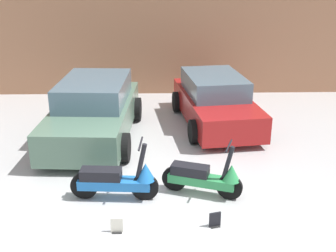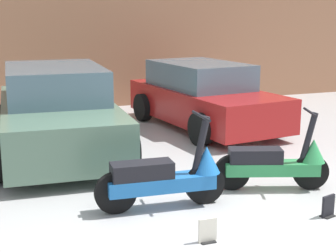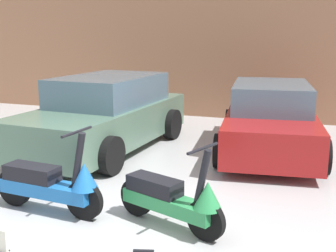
# 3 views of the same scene
# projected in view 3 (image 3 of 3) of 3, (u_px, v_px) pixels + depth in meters

# --- Properties ---
(ground_plane) EXTENTS (28.00, 28.00, 0.00)m
(ground_plane) POSITION_uv_depth(u_px,v_px,m) (65.00, 233.00, 4.89)
(ground_plane) COLOR #B2B2B2
(wall_back) EXTENTS (19.60, 0.12, 3.39)m
(wall_back) POSITION_uv_depth(u_px,v_px,m) (216.00, 55.00, 11.32)
(wall_back) COLOR #9E6B4C
(wall_back) RESTS_ON ground_plane
(scooter_front_left) EXTENTS (1.63, 0.59, 1.14)m
(scooter_front_left) POSITION_uv_depth(u_px,v_px,m) (52.00, 183.00, 5.36)
(scooter_front_left) COLOR black
(scooter_front_left) RESTS_ON ground_plane
(scooter_front_right) EXTENTS (1.48, 0.77, 1.07)m
(scooter_front_right) POSITION_uv_depth(u_px,v_px,m) (173.00, 198.00, 4.93)
(scooter_front_right) COLOR black
(scooter_front_right) RESTS_ON ground_plane
(car_rear_left) EXTENTS (2.25, 4.35, 1.45)m
(car_rear_left) POSITION_uv_depth(u_px,v_px,m) (105.00, 114.00, 8.38)
(car_rear_left) COLOR #51705B
(car_rear_left) RESTS_ON ground_plane
(car_rear_center) EXTENTS (2.25, 4.07, 1.32)m
(car_rear_center) POSITION_uv_depth(u_px,v_px,m) (270.00, 119.00, 8.20)
(car_rear_center) COLOR maroon
(car_rear_center) RESTS_ON ground_plane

